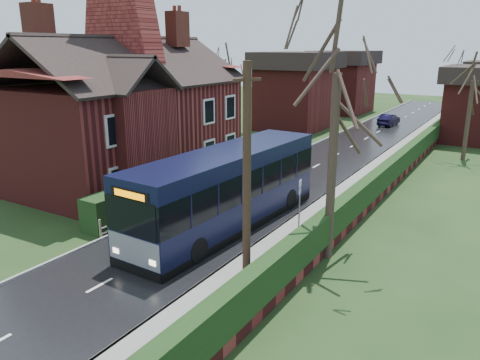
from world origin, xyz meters
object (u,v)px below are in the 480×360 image
Objects in this scene: brick_house at (128,110)px; car_green at (193,188)px; bus at (227,190)px; telegraph_pole at (247,185)px; car_silver at (220,190)px; bus_stop_sign at (300,198)px.

brick_house is 3.05× the size of car_green.
telegraph_pole reaches higher than bus.
telegraph_pole is at bearing -48.72° from car_silver.
car_green is (-3.70, 2.28, -1.10)m from bus.
telegraph_pole is (7.70, -7.35, 3.22)m from car_green.
brick_house is at bearing 170.88° from car_green.
bus is at bearing -27.71° from car_green.
brick_house is at bearing 170.48° from telegraph_pole.
car_silver is (7.23, -0.81, -3.72)m from brick_house.
brick_house is 10.53m from bus.
bus_stop_sign is at bearing -16.00° from car_silver.
bus is at bearing -20.92° from brick_house.
bus_stop_sign is at bearing -6.77° from car_green.
telegraph_pole reaches higher than bus_stop_sign.
car_green is 0.62× the size of telegraph_pole.
bus_stop_sign is (6.90, -1.31, 0.97)m from car_green.
car_silver is 10.62m from telegraph_pole.
telegraph_pole is (13.53, -8.71, -0.46)m from brick_house.
car_green is at bearing 155.18° from bus_stop_sign.
bus is 4.77× the size of bus_stop_sign.
car_green is 11.12m from telegraph_pole.
car_silver is 5.89m from bus_stop_sign.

